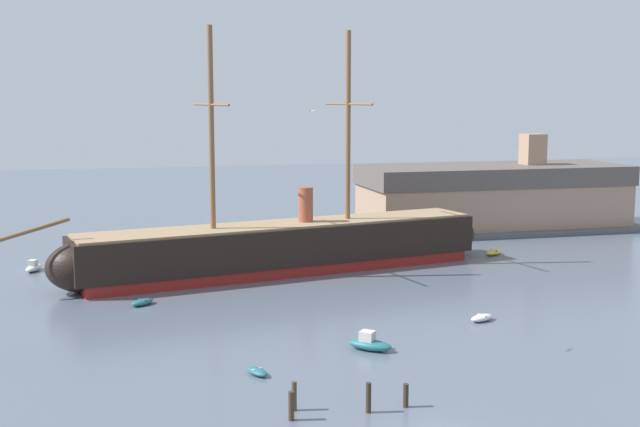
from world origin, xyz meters
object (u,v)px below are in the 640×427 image
dinghy_alongside_bow (142,302)px  mooring_piling_right_pair (406,396)px  dinghy_mid_right (482,318)px  mooring_piling_midwater (294,396)px  seagull_in_flight (313,111)px  dockside_warehouse_right (493,197)px  dinghy_foreground_left (257,372)px  tall_ship (283,247)px  motorboat_far_left (33,267)px  motorboat_near_centre (370,344)px  dinghy_far_right (494,253)px  mooring_piling_nearest (368,398)px  mooring_piling_left_pair (291,406)px

dinghy_alongside_bow → mooring_piling_right_pair: (15.87, -31.84, 0.49)m
dinghy_mid_right → mooring_piling_midwater: bearing=-141.7°
seagull_in_flight → dockside_warehouse_right: bearing=52.2°
mooring_piling_midwater → dinghy_alongside_bow: bearing=105.7°
mooring_piling_midwater → dinghy_foreground_left: bearing=98.8°
tall_ship → motorboat_far_left: 29.68m
tall_ship → motorboat_near_centre: size_ratio=15.19×
dinghy_foreground_left → tall_ship: bearing=75.1°
dinghy_foreground_left → motorboat_far_left: 46.85m
tall_ship → seagull_in_flight: size_ratio=61.48×
dinghy_far_right → dinghy_alongside_bow: bearing=-161.5°
dinghy_mid_right → seagull_in_flight: seagull_in_flight is taller
dinghy_far_right → tall_ship: bearing=-173.1°
dinghy_alongside_bow → dinghy_foreground_left: bearing=-72.2°
tall_ship → seagull_in_flight: 35.74m
dinghy_mid_right → mooring_piling_midwater: 27.32m
dinghy_mid_right → seagull_in_flight: size_ratio=3.08×
tall_ship → mooring_piling_right_pair: 43.60m
dinghy_mid_right → dinghy_far_right: bearing=62.0°
dinghy_foreground_left → dinghy_far_right: size_ratio=0.76×
mooring_piling_nearest → mooring_piling_midwater: size_ratio=1.03×
tall_ship → motorboat_near_centre: bearing=-88.7°
dinghy_mid_right → dinghy_alongside_bow: bearing=155.5°
motorboat_far_left → mooring_piling_nearest: bearing=-64.2°
dockside_warehouse_right → mooring_piling_left_pair: bearing=-124.9°
motorboat_near_centre → dinghy_mid_right: bearing=24.5°
dockside_warehouse_right → seagull_in_flight: (-42.23, -54.51, 14.39)m
dinghy_far_right → motorboat_far_left: bearing=175.6°
dinghy_foreground_left → mooring_piling_nearest: bearing=-57.4°
mooring_piling_left_pair → mooring_piling_right_pair: (7.85, 0.32, -0.16)m
motorboat_near_centre → motorboat_far_left: (-29.18, 38.99, -0.07)m
mooring_piling_nearest → seagull_in_flight: 22.11m
motorboat_far_left → mooring_piling_nearest: (25.01, -51.72, 0.53)m
motorboat_near_centre → mooring_piling_left_pair: (-9.33, -12.75, 0.41)m
dockside_warehouse_right → dinghy_foreground_left: bearing=-129.3°
mooring_piling_right_pair → mooring_piling_left_pair: bearing=-177.7°
mooring_piling_midwater → seagull_in_flight: size_ratio=2.10×
dinghy_alongside_bow → seagull_in_flight: (12.48, -19.82, 19.04)m
motorboat_far_left → mooring_piling_right_pair: mooring_piling_right_pair is taller
motorboat_near_centre → mooring_piling_nearest: 13.41m
mooring_piling_right_pair → dinghy_foreground_left: bearing=134.2°
mooring_piling_left_pair → mooring_piling_midwater: (0.54, 1.58, 0.03)m
motorboat_near_centre → dinghy_alongside_bow: 26.04m
mooring_piling_nearest → dinghy_far_right: bearing=55.8°
motorboat_far_left → dockside_warehouse_right: size_ratio=0.08×
dinghy_mid_right → dockside_warehouse_right: size_ratio=0.07×
dinghy_far_right → mooring_piling_nearest: bearing=-124.2°
motorboat_far_left → mooring_piling_left_pair: size_ratio=1.84×
dinghy_mid_right → seagull_in_flight: bearing=-160.6°
dinghy_mid_right → motorboat_far_left: bearing=141.5°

